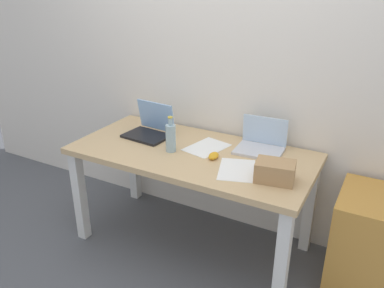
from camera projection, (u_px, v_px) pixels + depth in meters
ground_plane at (192, 241)px, 2.87m from camera, size 8.00×8.00×0.00m
back_wall at (222, 54)px, 2.71m from camera, size 5.20×0.08×2.60m
desk at (192, 164)px, 2.61m from camera, size 1.61×0.77×0.74m
laptop_left at (150, 129)px, 2.81m from camera, size 0.33×0.28×0.24m
laptop_right at (261, 144)px, 2.57m from camera, size 0.32×0.25×0.21m
beer_bottle at (171, 137)px, 2.53m from camera, size 0.07×0.07×0.24m
computer_mouse at (214, 156)px, 2.46m from camera, size 0.07×0.11×0.03m
cardboard_box at (275, 171)px, 2.18m from camera, size 0.24×0.19×0.12m
paper_sheet_front_right at (237, 170)px, 2.32m from camera, size 0.29×0.35×0.00m
paper_sheet_near_back at (207, 147)px, 2.62m from camera, size 0.27×0.34×0.00m
filing_cabinet at (367, 243)px, 2.34m from camera, size 0.40×0.48×0.64m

